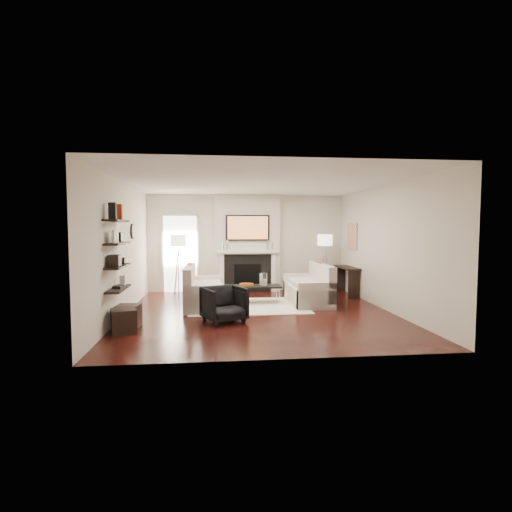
{
  "coord_description": "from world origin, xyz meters",
  "views": [
    {
      "loc": [
        -0.95,
        -8.21,
        1.77
      ],
      "look_at": [
        0.0,
        0.6,
        1.15
      ],
      "focal_mm": 28.0,
      "sensor_mm": 36.0,
      "label": 1
    }
  ],
  "objects": [
    {
      "name": "decor_magfile_b",
      "position": [
        -2.62,
        -0.85,
        2.06
      ],
      "size": [
        0.12,
        0.1,
        0.28
      ],
      "primitive_type": "cube",
      "color": "#9F2E13",
      "rests_on": "shelf_top"
    },
    {
      "name": "coffee_leg_sw",
      "position": [
        -0.42,
        1.28,
        0.19
      ],
      "size": [
        0.02,
        0.02,
        0.38
      ],
      "primitive_type": "cylinder",
      "color": "silver",
      "rests_on": "floor"
    },
    {
      "name": "shelf_lower",
      "position": [
        -2.62,
        -1.0,
        1.1
      ],
      "size": [
        0.25,
        1.0,
        0.04
      ],
      "primitive_type": "cube",
      "color": "black",
      "rests_on": "wall_left"
    },
    {
      "name": "loveseat_left_arm_n",
      "position": [
        -1.15,
        -0.03,
        0.3
      ],
      "size": [
        0.85,
        0.18,
        0.6
      ],
      "primitive_type": "cube",
      "color": "beige",
      "rests_on": "floor"
    },
    {
      "name": "coffee_leg_se",
      "position": [
        0.58,
        1.28,
        0.19
      ],
      "size": [
        0.02,
        0.02,
        0.38
      ],
      "primitive_type": "cylinder",
      "color": "silver",
      "rests_on": "floor"
    },
    {
      "name": "console_leg_n",
      "position": [
        2.57,
        1.42,
        0.35
      ],
      "size": [
        0.3,
        0.04,
        0.71
      ],
      "primitive_type": "cube",
      "color": "black",
      "rests_on": "floor"
    },
    {
      "name": "decor_books",
      "position": [
        -2.62,
        -1.07,
        0.74
      ],
      "size": [
        0.14,
        0.2,
        0.05
      ],
      "primitive_type": "cube",
      "color": "black",
      "rests_on": "shelf_bottom"
    },
    {
      "name": "loveseat_right_back",
      "position": [
        1.61,
        0.96,
        0.53
      ],
      "size": [
        0.18,
        1.8,
        0.8
      ],
      "primitive_type": "cube",
      "color": "beige",
      "rests_on": "floor"
    },
    {
      "name": "clock_rim",
      "position": [
        -2.73,
        0.9,
        1.7
      ],
      "size": [
        0.04,
        0.34,
        0.34
      ],
      "primitive_type": "cylinder",
      "rotation": [
        0.0,
        1.57,
        0.0
      ],
      "color": "black",
      "rests_on": "wall_left"
    },
    {
      "name": "lamp_left_leg_c",
      "position": [
        -1.91,
        2.16,
        0.6
      ],
      "size": [
        0.14,
        0.22,
        1.23
      ],
      "primitive_type": "cylinder",
      "rotation": [
        0.18,
        0.0,
        2.62
      ],
      "color": "silver",
      "rests_on": "floor"
    },
    {
      "name": "pillow_left_charcoal",
      "position": [
        -1.48,
        0.48,
        0.72
      ],
      "size": [
        0.1,
        0.4,
        0.4
      ],
      "primitive_type": "cube",
      "color": "black",
      "rests_on": "loveseat_left_cushion"
    },
    {
      "name": "lamp_right_post",
      "position": [
        2.05,
        2.27,
        0.6
      ],
      "size": [
        0.02,
        0.02,
        1.2
      ],
      "primitive_type": "cylinder",
      "color": "silver",
      "rests_on": "floor"
    },
    {
      "name": "armchair",
      "position": [
        -0.75,
        -0.73,
        0.37
      ],
      "size": [
        0.92,
        0.9,
        0.74
      ],
      "primitive_type": "imported",
      "rotation": [
        0.0,
        0.0,
        0.4
      ],
      "color": "black",
      "rests_on": "floor"
    },
    {
      "name": "copper_bowl",
      "position": [
        -0.17,
        1.06,
        0.45
      ],
      "size": [
        0.34,
        0.34,
        0.06
      ],
      "primitive_type": "cylinder",
      "color": "#C56620",
      "rests_on": "coffee_table"
    },
    {
      "name": "pillow_right_orange",
      "position": [
        1.61,
        1.26,
        0.73
      ],
      "size": [
        0.1,
        0.42,
        0.42
      ],
      "primitive_type": "cube",
      "color": "#9F2E13",
      "rests_on": "loveseat_right_cushion"
    },
    {
      "name": "wall_art",
      "position": [
        2.73,
        2.05,
        1.55
      ],
      "size": [
        0.03,
        0.7,
        0.7
      ],
      "primitive_type": "cube",
      "color": "tan",
      "rests_on": "wall_right"
    },
    {
      "name": "decor_frame_a",
      "position": [
        -2.62,
        -1.14,
        1.63
      ],
      "size": [
        0.04,
        0.3,
        0.22
      ],
      "primitive_type": "cube",
      "color": "white",
      "rests_on": "shelf_upper"
    },
    {
      "name": "shelf_top",
      "position": [
        -2.62,
        -1.0,
        1.9
      ],
      "size": [
        0.25,
        1.0,
        0.04
      ],
      "primitive_type": "cube",
      "color": "black",
      "rests_on": "wall_left"
    },
    {
      "name": "door_trim_l",
      "position": [
        -2.33,
        2.96,
        1.05
      ],
      "size": [
        0.06,
        0.06,
        2.16
      ],
      "primitive_type": "cube",
      "color": "white",
      "rests_on": "floor"
    },
    {
      "name": "ottoman_far",
      "position": [
        -2.47,
        -1.33,
        0.2
      ],
      "size": [
        0.5,
        0.5,
        0.4
      ],
      "primitive_type": "cube",
      "rotation": [
        0.0,
        0.0,
        0.31
      ],
      "color": "black",
      "rests_on": "floor"
    },
    {
      "name": "coffee_leg_nw",
      "position": [
        -0.42,
        0.84,
        0.19
      ],
      "size": [
        0.02,
        0.02,
        0.38
      ],
      "primitive_type": "cylinder",
      "color": "silver",
      "rests_on": "floor"
    },
    {
      "name": "lamp_right_leg_c",
      "position": [
        1.99,
        2.17,
        0.6
      ],
      "size": [
        0.14,
        0.22,
        1.23
      ],
      "primitive_type": "cylinder",
      "rotation": [
        0.18,
        0.0,
        2.62
      ],
      "color": "silver",
      "rests_on": "floor"
    },
    {
      "name": "candlestick_r_short",
      "position": [
        0.68,
        2.7,
        1.27
      ],
      "size": [
        0.04,
        0.04,
        0.24
      ],
      "primitive_type": "cylinder",
      "color": "silver",
      "rests_on": "mantel_shelf"
    },
    {
      "name": "pillow_right_charcoal",
      "position": [
        1.61,
        0.66,
        0.72
      ],
      "size": [
        0.1,
        0.4,
        0.4
      ],
      "primitive_type": "cube",
      "color": "black",
      "rests_on": "loveseat_right_cushion"
    },
    {
      "name": "door_trim_top",
      "position": [
        -1.85,
        2.96,
        2.13
      ],
      "size": [
        1.02,
        0.06,
        0.06
      ],
      "primitive_type": "cube",
      "color": "white",
      "rests_on": "wall_back"
    },
    {
      "name": "room_envelope",
      "position": [
        0.0,
        0.0,
        1.35
      ],
      "size": [
        6.0,
        6.0,
        6.0
      ],
      "color": "#330E0B",
      "rests_on": "ground"
    },
    {
      "name": "candlestick_l_tall",
      "position": [
        -0.55,
        2.7,
        1.3
      ],
      "size": [
        0.04,
        0.04,
        0.3
      ],
      "primitive_type": "cylinder",
      "color": "silver",
      "rests_on": "mantel_shelf"
    },
    {
      "name": "clock_face",
      "position": [
        -2.71,
        0.9,
        1.7
      ],
      "size": [
        0.01,
        0.29,
        0.29
      ],
      "primitive_type": "cylinder",
      "rotation": [
        0.0,
        1.57,
        0.0
      ],
      "color": "white",
      "rests_on": "clock_rim"
    },
    {
      "name": "mantel_pilaster_l",
      "position": [
        -0.72,
        2.71,
        0.55
      ],
      "size": [
        0.12,
        0.08,
        1.1
      ],
      "primitive_type": "cube",
      "color": "white",
      "rests_on": "floor"
    },
    {
      "name": "console_leg_s",
      "position": [
        2.57,
        2.52,
        0.35
      ],
      "size": [
        0.3,
        0.04,
        0.71
      ],
      "primitive_type": "cube",
      "color": "black",
      "rests_on": "floor"
    },
    {
      "name": "tv_screen",
      "position": [
        0.0,
        2.68,
        1.78
      ],
      "size": [
        1.1,
        0.0,
        0.62
      ],
      "primitive_type": "cube",
      "color": "#BF723F",
      "rests_on": "tv_body"
    },
    {
      "name": "lamp_left_shade",
      "position": [
        -1.85,
        2.26,
        1.45
      ],
      "size": [
        0.4,
        0.4,
        0.3
      ],
      "primitive_type": "cylinder",
      "color": "white",
      "rests_on": "lamp_left_post"
    },
    {
      "name": "lamp_left_leg_a",
      "position": [
        -1.74,
        2.26,
        0.6
      ],
      "size": [
        0.25,
        0.02,
        1.23
      ],
      "primitive_type": "cylinder",
      "rotation": [
        0.18,
        0.0,
        4.71
      ],
      "color": "silver",
      "rests_on": "floor"
    },
    {
      "name": "coffee_table",
      "position": [
        0.08,
        1.06,
        0.4
      ],
      "size": [
        1.1,
        0.55,
        0.04
      ],
      "primitive_type": "cube",
      "color": "black",
      "rests_on": "floor"
    },
    {
      "name": "chimney_breast",
      "position": [
        0.0,
        2.88,
        1.35
      ],
      "size": [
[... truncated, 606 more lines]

